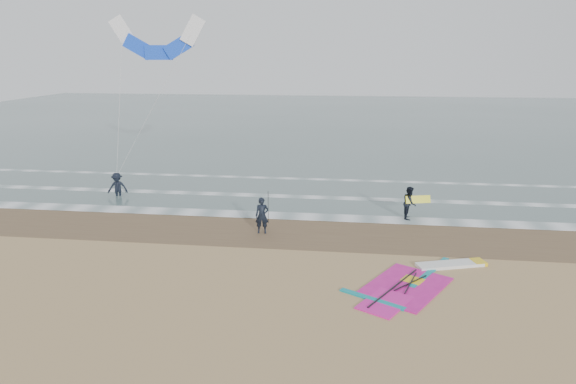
# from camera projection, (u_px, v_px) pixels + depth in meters

# --- Properties ---
(ground) EXTENTS (120.00, 120.00, 0.00)m
(ground) POSITION_uv_depth(u_px,v_px,m) (288.00, 285.00, 18.89)
(ground) COLOR tan
(ground) RESTS_ON ground
(sea_water) EXTENTS (120.00, 80.00, 0.02)m
(sea_water) POSITION_uv_depth(u_px,v_px,m) (336.00, 121.00, 64.84)
(sea_water) COLOR #47605E
(sea_water) RESTS_ON ground
(wet_sand_band) EXTENTS (120.00, 5.00, 0.01)m
(wet_sand_band) POSITION_uv_depth(u_px,v_px,m) (304.00, 231.00, 24.63)
(wet_sand_band) COLOR brown
(wet_sand_band) RESTS_ON ground
(foam_waterline) EXTENTS (120.00, 9.15, 0.02)m
(foam_waterline) POSITION_uv_depth(u_px,v_px,m) (311.00, 205.00, 28.88)
(foam_waterline) COLOR white
(foam_waterline) RESTS_ON ground
(windsurf_rig) EXTENTS (5.84, 5.53, 0.14)m
(windsurf_rig) POSITION_uv_depth(u_px,v_px,m) (419.00, 280.00, 19.21)
(windsurf_rig) COLOR white
(windsurf_rig) RESTS_ON ground
(person_standing) EXTENTS (0.68, 0.50, 1.74)m
(person_standing) POSITION_uv_depth(u_px,v_px,m) (262.00, 216.00, 24.16)
(person_standing) COLOR black
(person_standing) RESTS_ON ground
(person_walking) EXTENTS (0.75, 0.91, 1.71)m
(person_walking) POSITION_uv_depth(u_px,v_px,m) (410.00, 203.00, 26.27)
(person_walking) COLOR black
(person_walking) RESTS_ON ground
(person_wading) EXTENTS (1.27, 0.89, 1.80)m
(person_wading) POSITION_uv_depth(u_px,v_px,m) (117.00, 182.00, 30.38)
(person_wading) COLOR black
(person_wading) RESTS_ON ground
(held_pole) EXTENTS (0.17, 0.86, 1.82)m
(held_pole) POSITION_uv_depth(u_px,v_px,m) (268.00, 208.00, 24.02)
(held_pole) COLOR black
(held_pole) RESTS_ON ground
(carried_kiteboard) EXTENTS (1.30, 0.51, 0.39)m
(carried_kiteboard) POSITION_uv_depth(u_px,v_px,m) (418.00, 199.00, 26.07)
(carried_kiteboard) COLOR yellow
(carried_kiteboard) RESTS_ON ground
(surf_kite) EXTENTS (5.83, 2.31, 9.26)m
(surf_kite) POSITION_uv_depth(u_px,v_px,m) (158.00, 42.00, 30.03)
(surf_kite) COLOR white
(surf_kite) RESTS_ON ground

